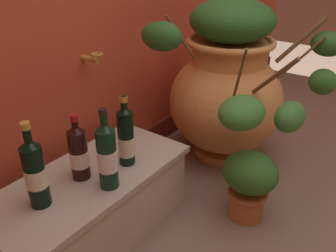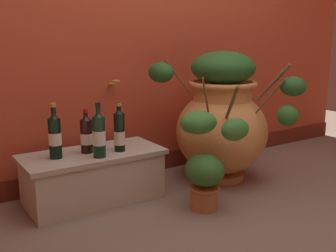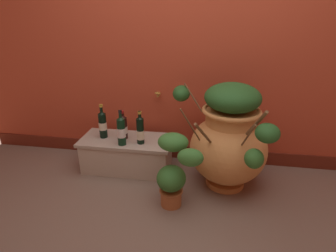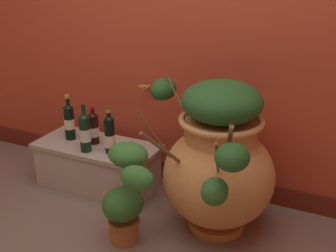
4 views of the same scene
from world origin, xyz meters
TOP-DOWN VIEW (x-y plane):
  - ground_plane at (0.00, 0.00)m, footprint 7.00×7.00m
  - back_wall at (-0.00, 1.20)m, footprint 4.40×0.33m
  - terracotta_urn at (0.39, 0.67)m, footprint 0.89×0.88m
  - stone_ledge at (-0.55, 0.81)m, footprint 0.88×0.42m
  - wine_bottle_left at (-0.39, 0.74)m, footprint 0.07×0.07m
  - wine_bottle_middle at (-0.78, 0.81)m, footprint 0.08×0.08m
  - wine_bottle_right at (-0.55, 0.69)m, footprint 0.08×0.08m
  - wine_bottle_back at (-0.58, 0.82)m, footprint 0.08×0.08m
  - potted_shrub at (-0.04, 0.31)m, footprint 0.23×0.26m

SIDE VIEW (x-z plane):
  - ground_plane at x=0.00m, z-range 0.00..0.00m
  - stone_ledge at x=-0.55m, z-range 0.01..0.34m
  - potted_shrub at x=-0.04m, z-range 0.03..0.37m
  - wine_bottle_back at x=-0.58m, z-range 0.30..0.58m
  - terracotta_urn at x=0.39m, z-range -0.02..0.92m
  - wine_bottle_left at x=-0.39m, z-range 0.30..0.61m
  - wine_bottle_middle at x=-0.78m, z-range 0.30..0.63m
  - wine_bottle_right at x=-0.55m, z-range 0.30..0.63m
  - back_wall at x=0.00m, z-range -0.01..2.59m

